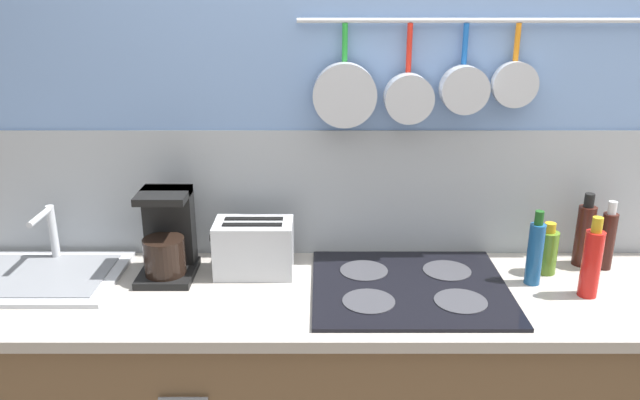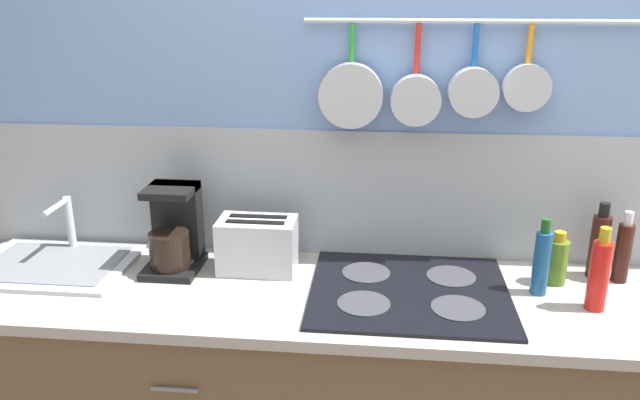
{
  "view_description": "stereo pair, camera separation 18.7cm",
  "coord_description": "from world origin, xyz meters",
  "px_view_note": "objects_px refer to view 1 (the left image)",
  "views": [
    {
      "loc": [
        -0.43,
        -1.77,
        1.79
      ],
      "look_at": [
        -0.43,
        0.0,
        1.19
      ],
      "focal_mm": 35.0,
      "sensor_mm": 36.0,
      "label": 1
    },
    {
      "loc": [
        -0.25,
        -1.76,
        1.79
      ],
      "look_at": [
        -0.43,
        0.0,
        1.19
      ],
      "focal_mm": 35.0,
      "sensor_mm": 36.0,
      "label": 2
    }
  ],
  "objects_px": {
    "bottle_sesame_oil": "(533,252)",
    "bottle_hot_sauce": "(582,233)",
    "bottle_cooking_wine": "(589,261)",
    "bottle_olive_oil": "(545,251)",
    "bottle_vinegar": "(605,239)",
    "toaster": "(252,248)",
    "coffee_maker": "(166,239)"
  },
  "relations": [
    {
      "from": "bottle_sesame_oil",
      "to": "bottle_hot_sauce",
      "type": "xyz_separation_m",
      "value": [
        0.22,
        0.15,
        0.0
      ]
    },
    {
      "from": "bottle_cooking_wine",
      "to": "bottle_olive_oil",
      "type": "bearing_deg",
      "value": 114.12
    },
    {
      "from": "bottle_sesame_oil",
      "to": "bottle_olive_oil",
      "type": "xyz_separation_m",
      "value": [
        0.07,
        0.08,
        -0.03
      ]
    },
    {
      "from": "toaster",
      "to": "bottle_sesame_oil",
      "type": "xyz_separation_m",
      "value": [
        0.91,
        -0.08,
        0.02
      ]
    },
    {
      "from": "coffee_maker",
      "to": "bottle_sesame_oil",
      "type": "xyz_separation_m",
      "value": [
        1.19,
        -0.08,
        -0.01
      ]
    },
    {
      "from": "coffee_maker",
      "to": "bottle_sesame_oil",
      "type": "bearing_deg",
      "value": -3.8
    },
    {
      "from": "coffee_maker",
      "to": "toaster",
      "type": "xyz_separation_m",
      "value": [
        0.29,
        -0.0,
        -0.03
      ]
    },
    {
      "from": "bottle_sesame_oil",
      "to": "coffee_maker",
      "type": "bearing_deg",
      "value": 176.2
    },
    {
      "from": "bottle_vinegar",
      "to": "bottle_olive_oil",
      "type": "bearing_deg",
      "value": -170.41
    },
    {
      "from": "bottle_sesame_oil",
      "to": "bottle_cooking_wine",
      "type": "height_order",
      "value": "bottle_cooking_wine"
    },
    {
      "from": "bottle_olive_oil",
      "to": "bottle_sesame_oil",
      "type": "bearing_deg",
      "value": -131.04
    },
    {
      "from": "bottle_olive_oil",
      "to": "bottle_hot_sauce",
      "type": "bearing_deg",
      "value": 24.04
    },
    {
      "from": "toaster",
      "to": "coffee_maker",
      "type": "bearing_deg",
      "value": 179.97
    },
    {
      "from": "bottle_cooking_wine",
      "to": "bottle_hot_sauce",
      "type": "relative_size",
      "value": 1.01
    },
    {
      "from": "coffee_maker",
      "to": "bottle_olive_oil",
      "type": "xyz_separation_m",
      "value": [
        1.26,
        0.0,
        -0.04
      ]
    },
    {
      "from": "bottle_sesame_oil",
      "to": "bottle_cooking_wine",
      "type": "bearing_deg",
      "value": -30.45
    },
    {
      "from": "bottle_sesame_oil",
      "to": "bottle_hot_sauce",
      "type": "bearing_deg",
      "value": 34.03
    },
    {
      "from": "toaster",
      "to": "bottle_vinegar",
      "type": "bearing_deg",
      "value": 1.81
    },
    {
      "from": "toaster",
      "to": "bottle_cooking_wine",
      "type": "distance_m",
      "value": 1.06
    },
    {
      "from": "coffee_maker",
      "to": "bottle_cooking_wine",
      "type": "xyz_separation_m",
      "value": [
        1.34,
        -0.16,
        -0.01
      ]
    },
    {
      "from": "toaster",
      "to": "bottle_olive_oil",
      "type": "bearing_deg",
      "value": 0.11
    },
    {
      "from": "coffee_maker",
      "to": "bottle_vinegar",
      "type": "height_order",
      "value": "coffee_maker"
    },
    {
      "from": "coffee_maker",
      "to": "bottle_vinegar",
      "type": "distance_m",
      "value": 1.47
    },
    {
      "from": "toaster",
      "to": "bottle_cooking_wine",
      "type": "xyz_separation_m",
      "value": [
        1.05,
        -0.16,
        0.02
      ]
    },
    {
      "from": "toaster",
      "to": "bottle_olive_oil",
      "type": "xyz_separation_m",
      "value": [
        0.98,
        0.0,
        -0.01
      ]
    },
    {
      "from": "bottle_olive_oil",
      "to": "bottle_hot_sauce",
      "type": "height_order",
      "value": "bottle_hot_sauce"
    },
    {
      "from": "bottle_olive_oil",
      "to": "bottle_vinegar",
      "type": "xyz_separation_m",
      "value": [
        0.21,
        0.04,
        0.03
      ]
    },
    {
      "from": "bottle_hot_sauce",
      "to": "bottle_cooking_wine",
      "type": "bearing_deg",
      "value": -107.1
    },
    {
      "from": "bottle_sesame_oil",
      "to": "bottle_vinegar",
      "type": "relative_size",
      "value": 1.04
    },
    {
      "from": "toaster",
      "to": "bottle_olive_oil",
      "type": "distance_m",
      "value": 0.98
    },
    {
      "from": "bottle_vinegar",
      "to": "coffee_maker",
      "type": "bearing_deg",
      "value": -178.54
    },
    {
      "from": "bottle_sesame_oil",
      "to": "bottle_vinegar",
      "type": "distance_m",
      "value": 0.31
    }
  ]
}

